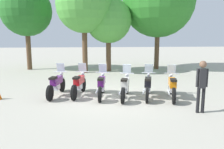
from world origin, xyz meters
TOP-DOWN VIEW (x-y plane):
  - ground_plane at (0.00, 0.00)m, footprint 80.00×80.00m
  - motorcycle_0 at (-2.44, 0.49)m, footprint 0.74×2.17m
  - motorcycle_1 at (-1.46, 0.46)m, footprint 0.76×2.16m
  - motorcycle_2 at (-0.49, 0.12)m, footprint 0.67×2.18m
  - motorcycle_3 at (0.50, -0.17)m, footprint 0.81×2.14m
  - motorcycle_4 at (1.47, -0.15)m, footprint 0.83×2.14m
  - motorcycle_5 at (2.45, -0.38)m, footprint 0.81×2.14m
  - person_0 at (2.79, -2.22)m, footprint 0.41×0.26m
  - tree_0 at (-5.66, 8.46)m, footprint 3.76×3.76m
  - tree_1 at (-1.36, 6.65)m, footprint 3.82×3.82m
  - tree_2 at (0.34, 7.18)m, footprint 3.29×3.29m
  - tree_3 at (4.15, 7.90)m, footprint 5.40×5.40m

SIDE VIEW (x-z plane):
  - ground_plane at x=0.00m, z-range 0.00..0.00m
  - motorcycle_0 at x=-2.44m, z-range -0.17..1.20m
  - motorcycle_1 at x=-1.46m, z-range -0.17..1.20m
  - motorcycle_2 at x=-0.49m, z-range -0.17..1.20m
  - motorcycle_3 at x=0.50m, z-range -0.17..1.20m
  - motorcycle_4 at x=1.47m, z-range -0.17..1.20m
  - motorcycle_5 at x=2.45m, z-range -0.17..1.20m
  - person_0 at x=2.79m, z-range 0.17..1.96m
  - tree_2 at x=0.34m, z-range 1.00..6.32m
  - tree_0 at x=-5.66m, z-range 1.24..7.52m
  - tree_1 at x=-1.36m, z-range 1.35..7.91m
  - tree_3 at x=4.15m, z-range 1.20..9.03m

